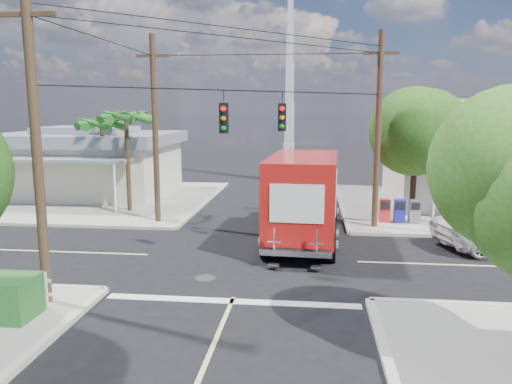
# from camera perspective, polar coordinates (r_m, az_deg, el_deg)

# --- Properties ---
(ground) EXTENTS (120.00, 120.00, 0.00)m
(ground) POSITION_cam_1_polar(r_m,az_deg,el_deg) (18.98, -0.68, -7.56)
(ground) COLOR black
(ground) RESTS_ON ground
(sidewalk_ne) EXTENTS (14.12, 14.12, 0.14)m
(sidewalk_ne) POSITION_cam_1_polar(r_m,az_deg,el_deg) (30.64, 22.68, -1.58)
(sidewalk_ne) COLOR gray
(sidewalk_ne) RESTS_ON ground
(sidewalk_nw) EXTENTS (14.12, 14.12, 0.14)m
(sidewalk_nw) POSITION_cam_1_polar(r_m,az_deg,el_deg) (32.20, -17.74, -0.78)
(sidewalk_nw) COLOR gray
(sidewalk_nw) RESTS_ON ground
(road_markings) EXTENTS (32.00, 32.00, 0.01)m
(road_markings) POSITION_cam_1_polar(r_m,az_deg,el_deg) (17.59, -1.29, -8.95)
(road_markings) COLOR beige
(road_markings) RESTS_ON ground
(building_ne) EXTENTS (11.80, 10.20, 4.50)m
(building_ne) POSITION_cam_1_polar(r_m,az_deg,el_deg) (31.84, 25.20, 2.74)
(building_ne) COLOR silver
(building_ne) RESTS_ON sidewalk_ne
(building_nw) EXTENTS (10.80, 10.20, 4.30)m
(building_nw) POSITION_cam_1_polar(r_m,az_deg,el_deg) (33.81, -18.57, 3.33)
(building_nw) COLOR beige
(building_nw) RESTS_ON sidewalk_nw
(radio_tower) EXTENTS (0.80, 0.80, 17.00)m
(radio_tower) POSITION_cam_1_polar(r_m,az_deg,el_deg) (38.04, 3.85, 9.60)
(radio_tower) COLOR silver
(radio_tower) RESTS_ON ground
(tree_ne_front) EXTENTS (4.21, 4.14, 6.66)m
(tree_ne_front) POSITION_cam_1_polar(r_m,az_deg,el_deg) (25.26, 17.89, 7.23)
(tree_ne_front) COLOR #422D1C
(tree_ne_front) RESTS_ON sidewalk_ne
(tree_ne_back) EXTENTS (3.77, 3.66, 5.82)m
(tree_ne_back) POSITION_cam_1_polar(r_m,az_deg,el_deg) (28.03, 22.19, 5.98)
(tree_ne_back) COLOR #422D1C
(tree_ne_back) RESTS_ON sidewalk_ne
(palm_nw_front) EXTENTS (3.01, 3.08, 5.59)m
(palm_nw_front) POSITION_cam_1_polar(r_m,az_deg,el_deg) (27.31, -14.64, 8.10)
(palm_nw_front) COLOR #422D1C
(palm_nw_front) RESTS_ON sidewalk_nw
(palm_nw_back) EXTENTS (3.01, 3.08, 5.19)m
(palm_nw_back) POSITION_cam_1_polar(r_m,az_deg,el_deg) (29.47, -17.22, 7.34)
(palm_nw_back) COLOR #422D1C
(palm_nw_back) RESTS_ON sidewalk_nw
(utility_poles) EXTENTS (12.00, 10.68, 9.00)m
(utility_poles) POSITION_cam_1_polar(r_m,az_deg,el_deg) (20.00, -4.67, 6.90)
(utility_poles) COLOR #473321
(utility_poles) RESTS_ON ground
(vending_boxes) EXTENTS (1.90, 0.50, 1.10)m
(vending_boxes) POSITION_cam_1_polar(r_m,az_deg,el_deg) (25.05, 16.07, -2.10)
(vending_boxes) COLOR red
(vending_boxes) RESTS_ON sidewalk_ne
(delivery_truck) EXTENTS (3.14, 8.66, 3.69)m
(delivery_truck) POSITION_cam_1_polar(r_m,az_deg,el_deg) (21.19, 5.54, -0.58)
(delivery_truck) COLOR black
(delivery_truck) RESTS_ON ground
(parked_car) EXTENTS (6.34, 4.26, 1.62)m
(parked_car) POSITION_cam_1_polar(r_m,az_deg,el_deg) (22.56, 26.84, -3.72)
(parked_car) COLOR silver
(parked_car) RESTS_ON ground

